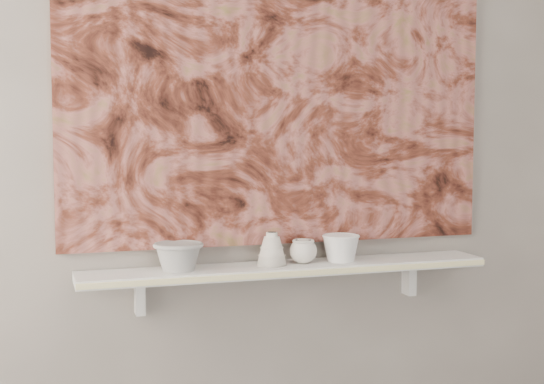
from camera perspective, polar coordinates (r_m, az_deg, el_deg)
name	(u,v)px	position (r m, az deg, el deg)	size (l,w,h in m)	color
wall_back	(279,139)	(2.61, 0.56, 4.02)	(3.60, 3.60, 0.00)	slate
shelf	(288,269)	(2.56, 1.22, -5.79)	(1.40, 0.18, 0.03)	silver
shelf_stripe	(297,274)	(2.48, 1.92, -6.16)	(1.40, 0.01, 0.02)	#F3E9A2
bracket_left	(140,296)	(2.53, -9.94, -7.73)	(0.03, 0.06, 0.12)	silver
bracket_right	(409,278)	(2.83, 10.28, -6.41)	(0.03, 0.06, 0.12)	silver
painting	(281,83)	(2.60, 0.66, 8.20)	(1.50, 0.03, 1.10)	maroon
house_motif	(400,171)	(2.76, 9.63, 1.54)	(0.09, 0.00, 0.08)	black
bowl_grey	(178,256)	(2.46, -7.06, -4.81)	(0.16, 0.16, 0.09)	#A0A09D
cup_cream	(303,251)	(2.57, 2.37, -4.46)	(0.09, 0.09, 0.08)	silver
bell_vessel	(272,249)	(2.53, -0.02, -4.29)	(0.10, 0.10, 0.11)	silver
bowl_white	(341,248)	(2.62, 5.21, -4.20)	(0.13, 0.13, 0.09)	white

